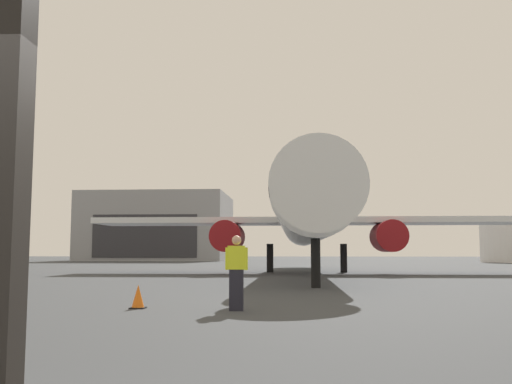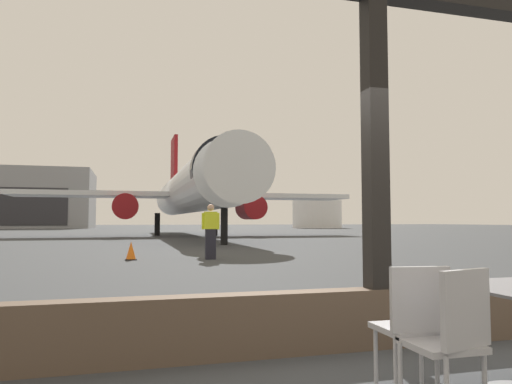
# 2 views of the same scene
# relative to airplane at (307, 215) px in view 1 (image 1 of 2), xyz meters

# --- Properties ---
(ground_plane) EXTENTS (220.00, 220.00, 0.00)m
(ground_plane) POSITION_rel_airplane_xyz_m (-2.32, 7.60, -3.56)
(ground_plane) COLOR #383A3D
(window_frame) EXTENTS (7.52, 0.24, 3.69)m
(window_frame) POSITION_rel_airplane_xyz_m (-2.32, -32.40, -2.19)
(window_frame) COLOR brown
(window_frame) RESTS_ON ground
(airplane) EXTENTS (26.78, 33.73, 10.30)m
(airplane) POSITION_rel_airplane_xyz_m (0.00, 0.00, 0.00)
(airplane) COLOR silver
(airplane) RESTS_ON ground
(ground_crew_worker) EXTENTS (0.54, 0.25, 1.74)m
(ground_crew_worker) POSITION_rel_airplane_xyz_m (-2.15, -21.82, -2.66)
(ground_crew_worker) COLOR black
(ground_crew_worker) RESTS_ON ground
(traffic_cone) EXTENTS (0.36, 0.36, 0.57)m
(traffic_cone) POSITION_rel_airplane_xyz_m (-4.57, -21.43, -3.30)
(traffic_cone) COLOR orange
(traffic_cone) RESTS_ON ground
(distant_hangar) EXTENTS (20.76, 17.22, 9.86)m
(distant_hangar) POSITION_rel_airplane_xyz_m (-21.27, 51.19, 1.36)
(distant_hangar) COLOR gray
(distant_hangar) RESTS_ON ground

